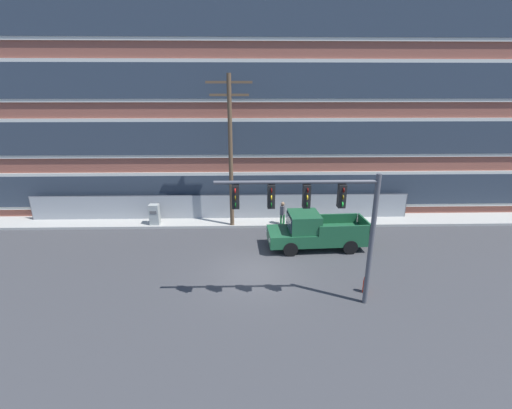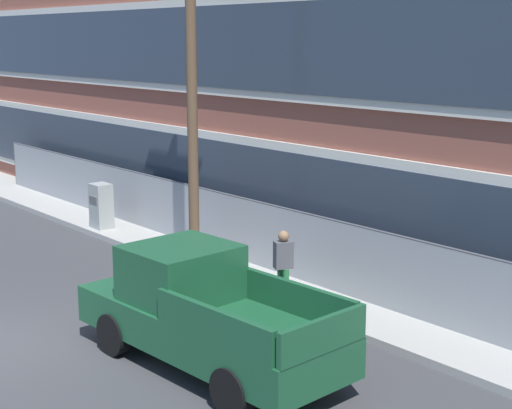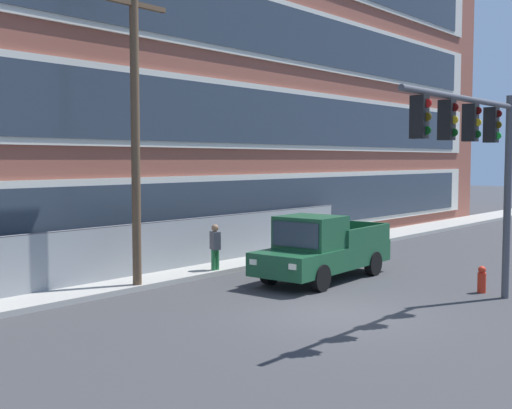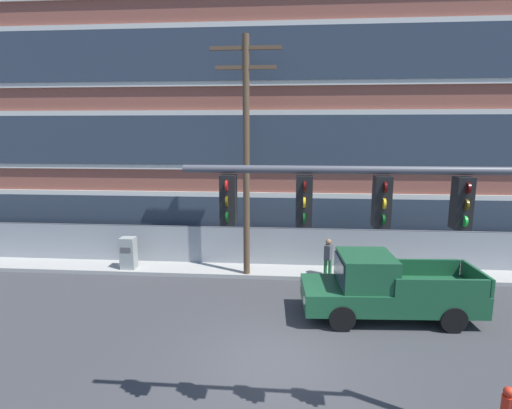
{
  "view_description": "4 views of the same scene",
  "coord_description": "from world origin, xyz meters",
  "px_view_note": "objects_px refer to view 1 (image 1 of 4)",
  "views": [
    {
      "loc": [
        -0.22,
        -14.84,
        8.5
      ],
      "look_at": [
        0.19,
        2.55,
        2.72
      ],
      "focal_mm": 24.0,
      "sensor_mm": 36.0,
      "label": 1
    },
    {
      "loc": [
        14.2,
        -4.95,
        5.77
      ],
      "look_at": [
        3.72,
        3.9,
        2.85
      ],
      "focal_mm": 55.0,
      "sensor_mm": 36.0,
      "label": 2
    },
    {
      "loc": [
        -13.17,
        -8.73,
        3.84
      ],
      "look_at": [
        0.0,
        2.59,
        2.62
      ],
      "focal_mm": 45.0,
      "sensor_mm": 36.0,
      "label": 3
    },
    {
      "loc": [
        0.36,
        -9.49,
        5.93
      ],
      "look_at": [
        -0.81,
        4.98,
        3.26
      ],
      "focal_mm": 28.0,
      "sensor_mm": 36.0,
      "label": 4
    }
  ],
  "objects_px": {
    "pickup_truck_dark_green": "(314,232)",
    "utility_pole_near_corner": "(230,147)",
    "traffic_signal_mast": "(318,209)",
    "pedestrian_near_cabinet": "(283,212)",
    "electrical_cabinet": "(155,216)",
    "fire_hydrant": "(366,285)"
  },
  "relations": [
    {
      "from": "pickup_truck_dark_green",
      "to": "utility_pole_near_corner",
      "type": "height_order",
      "value": "utility_pole_near_corner"
    },
    {
      "from": "traffic_signal_mast",
      "to": "pedestrian_near_cabinet",
      "type": "relative_size",
      "value": 3.71
    },
    {
      "from": "traffic_signal_mast",
      "to": "utility_pole_near_corner",
      "type": "distance_m",
      "value": 9.47
    },
    {
      "from": "traffic_signal_mast",
      "to": "pickup_truck_dark_green",
      "type": "relative_size",
      "value": 1.11
    },
    {
      "from": "traffic_signal_mast",
      "to": "utility_pole_near_corner",
      "type": "relative_size",
      "value": 0.66
    },
    {
      "from": "pickup_truck_dark_green",
      "to": "pedestrian_near_cabinet",
      "type": "relative_size",
      "value": 3.34
    },
    {
      "from": "traffic_signal_mast",
      "to": "pickup_truck_dark_green",
      "type": "distance_m",
      "value": 6.35
    },
    {
      "from": "pedestrian_near_cabinet",
      "to": "traffic_signal_mast",
      "type": "bearing_deg",
      "value": -87.06
    },
    {
      "from": "utility_pole_near_corner",
      "to": "pedestrian_near_cabinet",
      "type": "distance_m",
      "value": 5.41
    },
    {
      "from": "pickup_truck_dark_green",
      "to": "electrical_cabinet",
      "type": "relative_size",
      "value": 3.74
    },
    {
      "from": "utility_pole_near_corner",
      "to": "electrical_cabinet",
      "type": "distance_m",
      "value": 6.8
    },
    {
      "from": "pickup_truck_dark_green",
      "to": "utility_pole_near_corner",
      "type": "distance_m",
      "value": 7.2
    },
    {
      "from": "pedestrian_near_cabinet",
      "to": "fire_hydrant",
      "type": "xyz_separation_m",
      "value": [
        2.93,
        -7.87,
        -0.59
      ]
    },
    {
      "from": "utility_pole_near_corner",
      "to": "electrical_cabinet",
      "type": "relative_size",
      "value": 6.28
    },
    {
      "from": "electrical_cabinet",
      "to": "fire_hydrant",
      "type": "height_order",
      "value": "electrical_cabinet"
    },
    {
      "from": "pickup_truck_dark_green",
      "to": "utility_pole_near_corner",
      "type": "xyz_separation_m",
      "value": [
        -4.78,
        3.25,
        4.29
      ]
    },
    {
      "from": "utility_pole_near_corner",
      "to": "fire_hydrant",
      "type": "bearing_deg",
      "value": -51.63
    },
    {
      "from": "traffic_signal_mast",
      "to": "electrical_cabinet",
      "type": "bearing_deg",
      "value": 134.93
    },
    {
      "from": "pickup_truck_dark_green",
      "to": "utility_pole_near_corner",
      "type": "bearing_deg",
      "value": 145.82
    },
    {
      "from": "pickup_truck_dark_green",
      "to": "pedestrian_near_cabinet",
      "type": "bearing_deg",
      "value": 114.43
    },
    {
      "from": "utility_pole_near_corner",
      "to": "pedestrian_near_cabinet",
      "type": "relative_size",
      "value": 5.62
    },
    {
      "from": "pickup_truck_dark_green",
      "to": "pedestrian_near_cabinet",
      "type": "xyz_separation_m",
      "value": [
        -1.48,
        3.26,
        -0.0
      ]
    }
  ]
}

